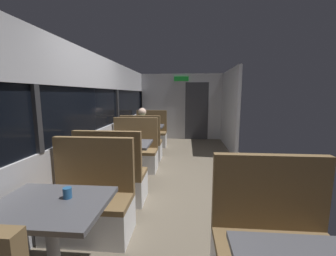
% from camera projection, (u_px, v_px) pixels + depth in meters
% --- Properties ---
extents(ground_plane, '(3.30, 9.20, 0.02)m').
position_uv_depth(ground_plane, '(175.00, 187.00, 3.85)').
color(ground_plane, '#665B4C').
extents(carriage_window_panel_left, '(0.09, 8.48, 2.30)m').
position_uv_depth(carriage_window_panel_left, '(91.00, 123.00, 3.79)').
color(carriage_window_panel_left, '#B2B2B7').
rests_on(carriage_window_panel_left, ground_plane).
extents(carriage_end_bulkhead, '(2.90, 0.11, 2.30)m').
position_uv_depth(carriage_end_bulkhead, '(183.00, 107.00, 7.80)').
color(carriage_end_bulkhead, '#B2B2B7').
rests_on(carriage_end_bulkhead, ground_plane).
extents(carriage_aisle_panel_right, '(0.08, 2.40, 2.30)m').
position_uv_depth(carriage_aisle_panel_right, '(229.00, 109.00, 6.51)').
color(carriage_aisle_panel_right, '#B2B2B7').
rests_on(carriage_aisle_panel_right, ground_plane).
extents(dining_table_near_window, '(0.90, 0.70, 0.74)m').
position_uv_depth(dining_table_near_window, '(50.00, 214.00, 1.76)').
color(dining_table_near_window, '#9E9EA3').
rests_on(dining_table_near_window, ground_plane).
extents(bench_near_window_facing_entry, '(0.95, 0.50, 1.10)m').
position_uv_depth(bench_near_window_facing_entry, '(90.00, 207.00, 2.50)').
color(bench_near_window_facing_entry, silver).
rests_on(bench_near_window_facing_entry, ground_plane).
extents(dining_table_mid_window, '(0.90, 0.70, 0.74)m').
position_uv_depth(dining_table_mid_window, '(125.00, 148.00, 3.91)').
color(dining_table_mid_window, '#9E9EA3').
rests_on(dining_table_mid_window, ground_plane).
extents(bench_mid_window_facing_end, '(0.95, 0.50, 1.10)m').
position_uv_depth(bench_mid_window_facing_end, '(113.00, 180.00, 3.26)').
color(bench_mid_window_facing_end, silver).
rests_on(bench_mid_window_facing_end, ground_plane).
extents(bench_mid_window_facing_entry, '(0.95, 0.50, 1.10)m').
position_uv_depth(bench_mid_window_facing_entry, '(135.00, 155.00, 4.64)').
color(bench_mid_window_facing_entry, silver).
rests_on(bench_mid_window_facing_entry, ground_plane).
extents(dining_table_far_window, '(0.90, 0.70, 0.74)m').
position_uv_depth(dining_table_far_window, '(147.00, 129.00, 6.05)').
color(dining_table_far_window, '#9E9EA3').
rests_on(dining_table_far_window, ground_plane).
extents(bench_far_window_facing_end, '(0.95, 0.50, 1.10)m').
position_uv_depth(bench_far_window_facing_end, '(142.00, 146.00, 5.41)').
color(bench_far_window_facing_end, silver).
rests_on(bench_far_window_facing_end, ground_plane).
extents(bench_far_window_facing_entry, '(0.95, 0.50, 1.10)m').
position_uv_depth(bench_far_window_facing_entry, '(151.00, 136.00, 6.79)').
color(bench_far_window_facing_entry, silver).
rests_on(bench_far_window_facing_entry, ground_plane).
extents(bench_front_aisle_facing_entry, '(0.95, 0.50, 1.10)m').
position_uv_depth(bench_front_aisle_facing_entry, '(274.00, 254.00, 1.76)').
color(bench_front_aisle_facing_entry, silver).
rests_on(bench_front_aisle_facing_entry, ground_plane).
extents(seated_passenger, '(0.47, 0.55, 1.26)m').
position_uv_depth(seated_passenger, '(142.00, 137.00, 5.45)').
color(seated_passenger, '#26262D').
rests_on(seated_passenger, ground_plane).
extents(coffee_cup_primary, '(0.07, 0.07, 0.09)m').
position_uv_depth(coffee_cup_primary, '(67.00, 193.00, 1.82)').
color(coffee_cup_primary, '#26598C').
rests_on(coffee_cup_primary, dining_table_near_window).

